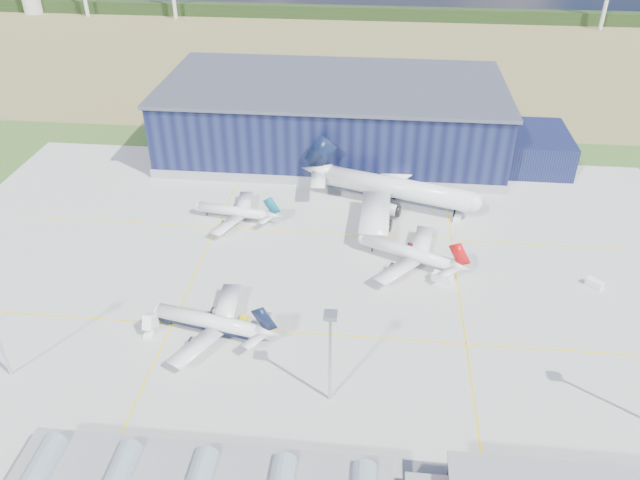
# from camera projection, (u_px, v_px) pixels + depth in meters

# --- Properties ---
(ground) EXTENTS (600.00, 600.00, 0.00)m
(ground) POSITION_uv_depth(u_px,v_px,m) (301.00, 306.00, 156.32)
(ground) COLOR #355720
(ground) RESTS_ON ground
(apron) EXTENTS (220.00, 160.00, 0.08)m
(apron) POSITION_uv_depth(u_px,v_px,m) (305.00, 282.00, 164.68)
(apron) COLOR gray
(apron) RESTS_ON ground
(farmland) EXTENTS (600.00, 220.00, 0.01)m
(farmland) POSITION_uv_depth(u_px,v_px,m) (352.00, 54.00, 340.55)
(farmland) COLOR #907E4D
(farmland) RESTS_ON ground
(treeline) EXTENTS (600.00, 8.00, 8.00)m
(treeline) POSITION_uv_depth(u_px,v_px,m) (359.00, 13.00, 405.38)
(treeline) COLOR black
(treeline) RESTS_ON ground
(hangar) EXTENTS (145.00, 62.00, 26.10)m
(hangar) POSITION_uv_depth(u_px,v_px,m) (340.00, 121.00, 229.20)
(hangar) COLOR black
(hangar) RESTS_ON ground
(light_mast_center) EXTENTS (2.60, 2.60, 23.00)m
(light_mast_center) POSITION_uv_depth(u_px,v_px,m) (330.00, 343.00, 122.01)
(light_mast_center) COLOR silver
(light_mast_center) RESTS_ON ground
(airliner_navy) EXTENTS (38.65, 38.10, 10.68)m
(airliner_navy) POSITION_uv_depth(u_px,v_px,m) (207.00, 315.00, 145.12)
(airliner_navy) COLOR silver
(airliner_navy) RESTS_ON ground
(airliner_red) EXTENTS (44.03, 43.67, 10.89)m
(airliner_red) POSITION_uv_depth(u_px,v_px,m) (407.00, 246.00, 169.53)
(airliner_red) COLOR silver
(airliner_red) RESTS_ON ground
(airliner_widebody) EXTENTS (74.37, 73.51, 19.51)m
(airliner_widebody) POSITION_uv_depth(u_px,v_px,m) (398.00, 178.00, 194.11)
(airliner_widebody) COLOR silver
(airliner_widebody) RESTS_ON ground
(airliner_regional) EXTENTS (32.50, 31.99, 9.31)m
(airliner_regional) POSITION_uv_depth(u_px,v_px,m) (233.00, 206.00, 189.52)
(airliner_regional) COLOR silver
(airliner_regional) RESTS_ON ground
(gse_tug_b) EXTENTS (2.31, 3.17, 1.28)m
(gse_tug_b) POSITION_uv_depth(u_px,v_px,m) (243.00, 320.00, 150.63)
(gse_tug_b) COLOR yellow
(gse_tug_b) RESTS_ON ground
(gse_van_a) EXTENTS (5.94, 4.47, 2.38)m
(gse_van_a) POSITION_uv_depth(u_px,v_px,m) (442.00, 278.00, 164.34)
(gse_van_a) COLOR white
(gse_van_a) RESTS_ON ground
(gse_cart_a) EXTENTS (2.81, 3.58, 1.37)m
(gse_cart_a) POSITION_uv_depth(u_px,v_px,m) (457.00, 219.00, 190.90)
(gse_cart_a) COLOR white
(gse_cart_a) RESTS_ON ground
(gse_van_b) EXTENTS (4.55, 4.50, 2.01)m
(gse_van_b) POSITION_uv_depth(u_px,v_px,m) (595.00, 283.00, 162.64)
(gse_van_b) COLOR white
(gse_van_b) RESTS_ON ground
(gse_tug_c) EXTENTS (2.70, 3.32, 1.26)m
(gse_tug_c) POSITION_uv_depth(u_px,v_px,m) (451.00, 195.00, 204.31)
(gse_tug_c) COLOR yellow
(gse_tug_c) RESTS_ON ground
(airstair) EXTENTS (2.24, 5.57, 3.56)m
(airstair) POSITION_uv_depth(u_px,v_px,m) (152.00, 324.00, 147.75)
(airstair) COLOR white
(airstair) RESTS_ON ground
(car_a) EXTENTS (3.64, 2.14, 1.16)m
(car_a) POSITION_uv_depth(u_px,v_px,m) (384.00, 475.00, 113.97)
(car_a) COLOR #99999E
(car_a) RESTS_ON ground
(car_b) EXTENTS (4.00, 1.90, 1.27)m
(car_b) POSITION_uv_depth(u_px,v_px,m) (497.00, 479.00, 113.12)
(car_b) COLOR #99999E
(car_b) RESTS_ON ground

